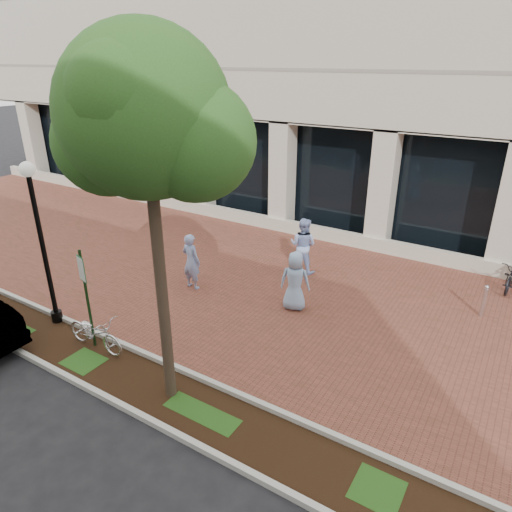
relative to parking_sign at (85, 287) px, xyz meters
The scene contains 13 objects.
ground 5.39m from the parking_sign, 70.30° to the left, with size 120.00×120.00×0.00m, color black.
brick_plaza 5.38m from the parking_sign, 70.30° to the left, with size 40.00×9.00×0.01m, color brown.
planting_strip 2.39m from the parking_sign, 13.21° to the right, with size 40.00×1.50×0.01m, color black.
curb_plaza_side 2.34m from the parking_sign, 11.18° to the left, with size 40.00×0.12×0.12m, color #BBBBB0.
curb_street_side 2.59m from the parking_sign, 33.71° to the right, with size 40.00×0.12×0.12m, color #BBBBB0.
parking_sign is the anchor object (origin of this frame).
lamppost 1.92m from the parking_sign, behind, with size 0.36×0.36×4.23m.
street_tree 4.72m from the parking_sign, ahead, with size 3.35×2.79×6.99m.
locked_bicycle 1.15m from the parking_sign, 12.75° to the right, with size 0.60×1.71×0.90m, color silver.
pedestrian_left 3.72m from the parking_sign, 88.97° to the left, with size 0.63×0.41×1.72m, color #90A3D7.
pedestrian_mid 6.88m from the parking_sign, 69.88° to the left, with size 0.88×0.69×1.81m, color #96ABDF.
pedestrian_right 5.33m from the parking_sign, 52.01° to the left, with size 0.82×0.54×1.68m, color #91B2D8.
bollard 10.12m from the parking_sign, 39.88° to the left, with size 0.12×0.12×0.93m.
Camera 1 is at (6.46, -10.60, 6.41)m, focal length 32.00 mm.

